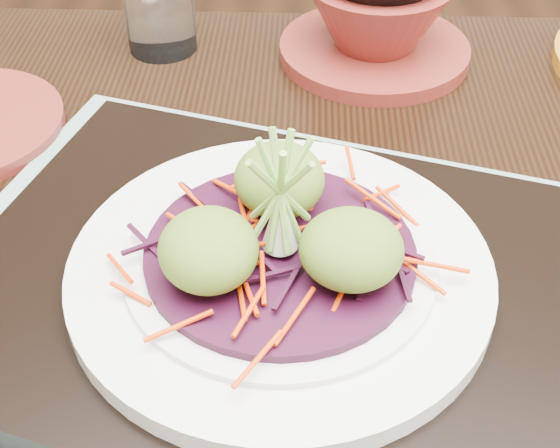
{
  "coord_description": "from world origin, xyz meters",
  "views": [
    {
      "loc": [
        -0.12,
        -0.33,
        1.08
      ],
      "look_at": [
        -0.12,
        0.04,
        0.75
      ],
      "focal_mm": 50.0,
      "sensor_mm": 36.0,
      "label": 1
    }
  ],
  "objects_px": {
    "dining_table": "(305,340)",
    "white_plate": "(280,269)",
    "serving_tray": "(280,289)",
    "water_glass": "(159,2)",
    "terracotta_bowl_set": "(376,24)"
  },
  "relations": [
    {
      "from": "dining_table",
      "to": "white_plate",
      "type": "distance_m",
      "value": 0.13
    },
    {
      "from": "dining_table",
      "to": "serving_tray",
      "type": "height_order",
      "value": "serving_tray"
    },
    {
      "from": "serving_tray",
      "to": "water_glass",
      "type": "distance_m",
      "value": 0.37
    },
    {
      "from": "serving_tray",
      "to": "white_plate",
      "type": "height_order",
      "value": "white_plate"
    },
    {
      "from": "serving_tray",
      "to": "water_glass",
      "type": "height_order",
      "value": "water_glass"
    },
    {
      "from": "dining_table",
      "to": "white_plate",
      "type": "xyz_separation_m",
      "value": [
        -0.02,
        -0.05,
        0.12
      ]
    },
    {
      "from": "white_plate",
      "to": "terracotta_bowl_set",
      "type": "height_order",
      "value": "terracotta_bowl_set"
    },
    {
      "from": "terracotta_bowl_set",
      "to": "dining_table",
      "type": "bearing_deg",
      "value": -104.58
    },
    {
      "from": "white_plate",
      "to": "terracotta_bowl_set",
      "type": "relative_size",
      "value": 1.14
    },
    {
      "from": "serving_tray",
      "to": "terracotta_bowl_set",
      "type": "xyz_separation_m",
      "value": [
        0.09,
        0.33,
        0.02
      ]
    },
    {
      "from": "serving_tray",
      "to": "terracotta_bowl_set",
      "type": "height_order",
      "value": "terracotta_bowl_set"
    },
    {
      "from": "serving_tray",
      "to": "terracotta_bowl_set",
      "type": "bearing_deg",
      "value": 92.85
    },
    {
      "from": "serving_tray",
      "to": "water_glass",
      "type": "bearing_deg",
      "value": 126.95
    },
    {
      "from": "white_plate",
      "to": "water_glass",
      "type": "distance_m",
      "value": 0.36
    },
    {
      "from": "dining_table",
      "to": "water_glass",
      "type": "distance_m",
      "value": 0.36
    }
  ]
}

